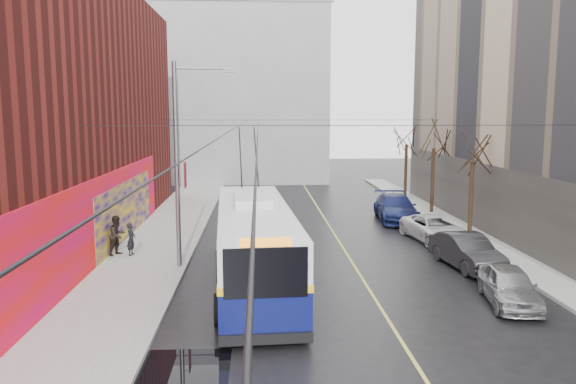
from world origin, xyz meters
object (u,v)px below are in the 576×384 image
streetlight_pole (180,160)px  pedestrian_b (117,235)px  following_car (246,214)px  tree_far (407,135)px  trolleybus (254,243)px  parked_car_b (467,251)px  tree_mid (434,137)px  parked_car_a (509,286)px  pedestrian_a (131,239)px  tree_near (473,147)px  parked_car_d (396,208)px  parked_car_c (435,229)px

streetlight_pole → pedestrian_b: streetlight_pole is taller
streetlight_pole → following_car: size_ratio=1.98×
tree_far → trolleybus: tree_far is taller
parked_car_b → trolleybus: bearing=-175.5°
parked_car_b → tree_mid: bearing=71.6°
parked_car_a → following_car: bearing=132.9°
parked_car_b → pedestrian_a: 15.47m
tree_near → pedestrian_b: (-18.50, -3.82, -3.88)m
tree_near → tree_mid: 7.01m
parked_car_d → following_car: size_ratio=1.26×
trolleybus → parked_car_c: size_ratio=2.66×
tree_far → parked_car_d: bearing=-108.1°
parked_car_c → following_car: (-10.22, 4.57, 0.09)m
tree_mid → parked_car_a: size_ratio=1.65×
streetlight_pole → tree_mid: 19.96m
parked_car_c → pedestrian_a: 15.76m
tree_far → pedestrian_a: size_ratio=4.26×
pedestrian_a → parked_car_d: bearing=-52.0°
streetlight_pole → parked_car_c: bearing=20.9°
tree_mid → pedestrian_b: size_ratio=3.52×
tree_near → pedestrian_b: 19.28m
parked_car_b → parked_car_c: bearing=80.0°
parked_car_b → following_car: bearing=127.9°
streetlight_pole → tree_mid: bearing=40.7°
parked_car_b → parked_car_c: size_ratio=0.93×
trolleybus → parked_car_c: (9.64, 7.27, -1.03)m
streetlight_pole → pedestrian_b: 5.48m
parked_car_d → following_car: parked_car_d is taller
following_car → parked_car_d: bearing=12.9°
tree_near → parked_car_b: 8.07m
tree_near → parked_car_c: (-2.34, -1.12, -4.29)m
parked_car_a → parked_car_c: (0.47, 10.07, -0.00)m
tree_far → parked_car_a: bearing=-96.4°
parked_car_a → trolleybus: bearing=172.3°
trolleybus → parked_car_b: size_ratio=2.86×
tree_near → trolleybus: size_ratio=0.49×
parked_car_b → following_car: size_ratio=1.01×
tree_far → trolleybus: (-11.98, -22.39, -3.43)m
parked_car_a → following_car: (-9.75, 14.64, 0.08)m
parked_car_a → tree_near: bearing=85.2°
tree_mid → parked_car_b: 14.35m
streetlight_pole → tree_near: bearing=21.6°
tree_mid → trolleybus: (-11.98, -15.39, -3.54)m
trolleybus → parked_car_c: 12.12m
parked_car_d → parked_car_c: bearing=-79.2°
parked_car_a → following_car: 17.59m
parked_car_b → pedestrian_a: bearing=163.3°
pedestrian_a → pedestrian_b: pedestrian_b is taller
parked_car_b → following_car: (-9.99, 9.82, 0.02)m
trolleybus → pedestrian_b: size_ratio=6.91×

